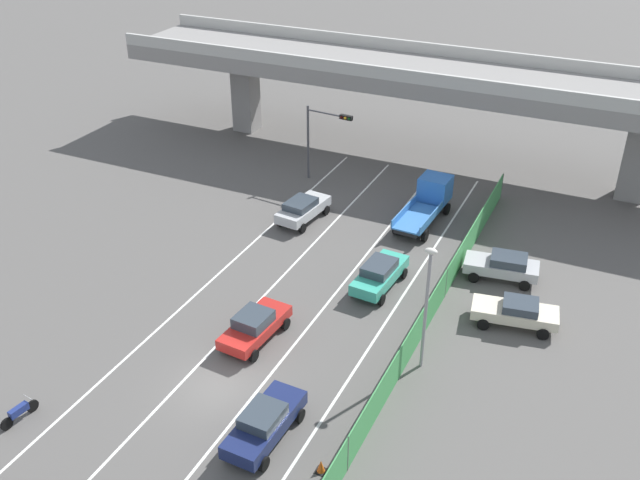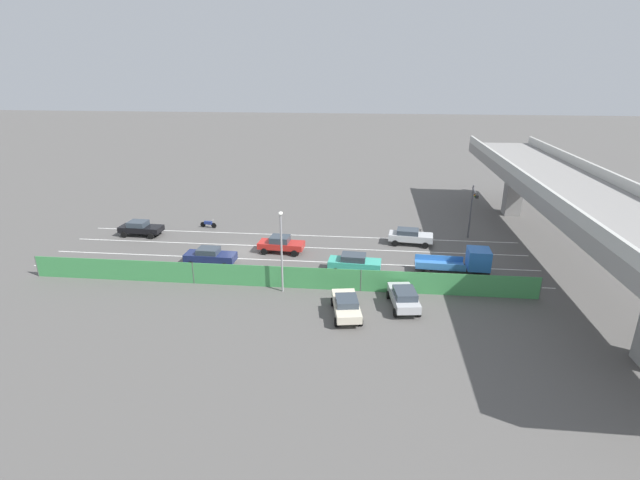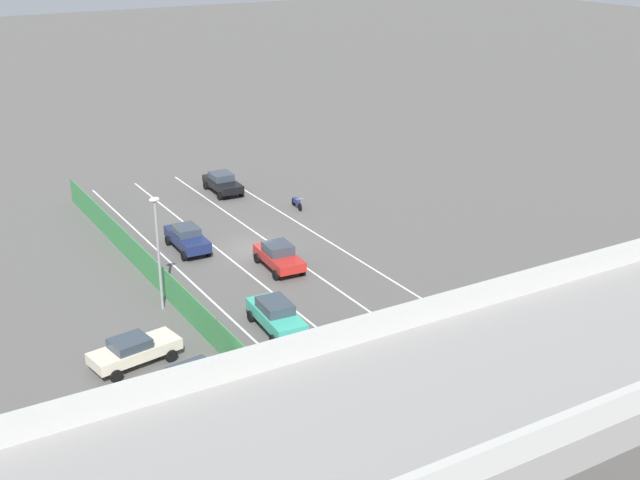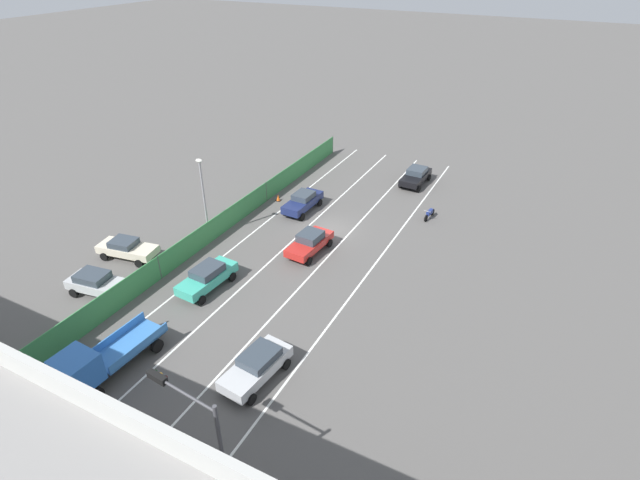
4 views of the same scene
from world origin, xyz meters
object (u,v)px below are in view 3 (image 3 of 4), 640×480
(traffic_light, at_px, (563,307))
(traffic_cone, at_px, (142,252))
(flatbed_truck_blue, at_px, (378,390))
(car_sedan_silver, at_px, (450,321))
(motorcycle, at_px, (297,202))
(street_lamp, at_px, (158,242))
(parked_wagon_silver, at_px, (198,378))
(car_sedan_navy, at_px, (187,238))
(car_sedan_red, at_px, (279,255))
(parked_sedan_cream, at_px, (134,350))
(car_sedan_black, at_px, (222,182))
(car_taxi_teal, at_px, (276,315))

(traffic_light, relative_size, traffic_cone, 9.34)
(flatbed_truck_blue, bearing_deg, car_sedan_silver, -150.99)
(traffic_light, bearing_deg, motorcycle, -93.32)
(motorcycle, relative_size, street_lamp, 0.29)
(flatbed_truck_blue, relative_size, parked_wagon_silver, 1.41)
(motorcycle, xyz_separation_m, parked_wagon_silver, (16.83, 20.75, 0.44))
(parked_wagon_silver, relative_size, traffic_cone, 7.28)
(traffic_cone, bearing_deg, car_sedan_navy, 167.63)
(flatbed_truck_blue, xyz_separation_m, parked_wagon_silver, (6.28, -5.63, -0.42))
(parked_wagon_silver, xyz_separation_m, traffic_light, (-15.18, 7.66, 3.14))
(car_sedan_silver, height_order, street_lamp, street_lamp)
(motorcycle, bearing_deg, car_sedan_red, 55.31)
(flatbed_truck_blue, height_order, traffic_light, traffic_light)
(parked_sedan_cream, relative_size, parked_wagon_silver, 1.06)
(car_sedan_black, relative_size, parked_sedan_cream, 0.97)
(car_sedan_black, relative_size, flatbed_truck_blue, 0.73)
(car_sedan_black, distance_m, street_lamp, 21.37)
(car_sedan_navy, relative_size, street_lamp, 0.69)
(car_taxi_teal, height_order, car_sedan_red, car_taxi_teal)
(car_sedan_silver, relative_size, parked_sedan_cream, 0.97)
(car_sedan_red, xyz_separation_m, car_sedan_silver, (-3.56, 12.68, 0.01))
(car_sedan_silver, bearing_deg, traffic_cone, -61.63)
(car_sedan_black, relative_size, traffic_light, 0.80)
(traffic_light, bearing_deg, parked_wagon_silver, -26.76)
(car_sedan_black, height_order, traffic_light, traffic_light)
(flatbed_truck_blue, distance_m, street_lamp, 16.06)
(car_sedan_navy, xyz_separation_m, traffic_light, (-8.78, 24.70, 3.13))
(car_sedan_red, bearing_deg, motorcycle, -124.69)
(car_sedan_red, relative_size, flatbed_truck_blue, 0.72)
(car_taxi_teal, distance_m, parked_sedan_cream, 7.82)
(parked_sedan_cream, bearing_deg, car_sedan_navy, -122.06)
(car_taxi_teal, xyz_separation_m, motorcycle, (-10.65, -16.83, -0.47))
(traffic_cone, bearing_deg, parked_sedan_cream, 69.44)
(car_sedan_navy, bearing_deg, motorcycle, -160.45)
(car_sedan_red, relative_size, street_lamp, 0.68)
(flatbed_truck_blue, bearing_deg, car_taxi_teal, -89.40)
(parked_wagon_silver, bearing_deg, traffic_cone, -100.96)
(car_sedan_navy, relative_size, traffic_cone, 7.61)
(car_sedan_silver, height_order, parked_wagon_silver, car_sedan_silver)
(car_taxi_teal, xyz_separation_m, traffic_cone, (2.76, -13.78, -0.65))
(parked_wagon_silver, bearing_deg, parked_sedan_cream, -68.88)
(car_taxi_teal, bearing_deg, motorcycle, -122.32)
(car_sedan_red, height_order, car_sedan_silver, car_sedan_red)
(motorcycle, relative_size, parked_wagon_silver, 0.44)
(car_sedan_black, xyz_separation_m, traffic_light, (-1.66, 34.77, 3.16))
(traffic_cone, bearing_deg, street_lamp, 78.82)
(car_taxi_teal, relative_size, street_lamp, 0.70)
(parked_wagon_silver, relative_size, street_lamp, 0.66)
(traffic_cone, bearing_deg, parked_wagon_silver, 79.04)
(car_sedan_black, bearing_deg, car_sedan_navy, 54.71)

